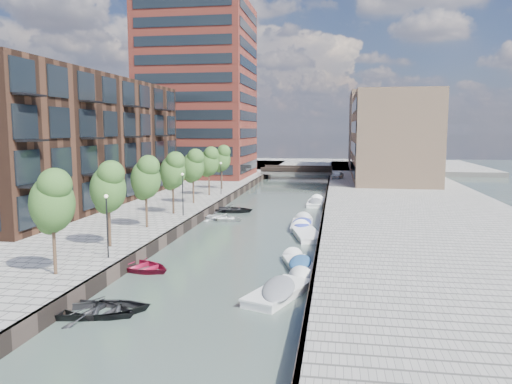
% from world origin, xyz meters
% --- Properties ---
extents(water, '(300.00, 300.00, 0.00)m').
position_xyz_m(water, '(0.00, 40.00, 0.00)').
color(water, '#38473F').
rests_on(water, ground).
extents(quay_left, '(60.00, 140.00, 1.00)m').
position_xyz_m(quay_left, '(-36.00, 40.00, 0.50)').
color(quay_left, gray).
rests_on(quay_left, ground).
extents(quay_right, '(20.00, 140.00, 1.00)m').
position_xyz_m(quay_right, '(16.00, 40.00, 0.50)').
color(quay_right, gray).
rests_on(quay_right, ground).
extents(quay_wall_left, '(0.25, 140.00, 1.00)m').
position_xyz_m(quay_wall_left, '(-6.10, 40.00, 0.50)').
color(quay_wall_left, '#332823').
rests_on(quay_wall_left, ground).
extents(quay_wall_right, '(0.25, 140.00, 1.00)m').
position_xyz_m(quay_wall_right, '(6.10, 40.00, 0.50)').
color(quay_wall_right, '#332823').
rests_on(quay_wall_right, ground).
extents(far_closure, '(80.00, 40.00, 1.00)m').
position_xyz_m(far_closure, '(0.00, 100.00, 0.50)').
color(far_closure, gray).
rests_on(far_closure, ground).
extents(apartment_block, '(8.00, 38.00, 14.00)m').
position_xyz_m(apartment_block, '(-20.00, 30.00, 8.00)').
color(apartment_block, black).
rests_on(apartment_block, quay_left).
extents(tower, '(18.00, 18.00, 30.00)m').
position_xyz_m(tower, '(-17.00, 65.00, 16.00)').
color(tower, maroon).
rests_on(tower, quay_left).
extents(tan_block_near, '(12.00, 25.00, 14.00)m').
position_xyz_m(tan_block_near, '(16.00, 62.00, 8.00)').
color(tan_block_near, tan).
rests_on(tan_block_near, quay_right).
extents(tan_block_far, '(12.00, 20.00, 16.00)m').
position_xyz_m(tan_block_far, '(16.00, 88.00, 9.00)').
color(tan_block_far, tan).
rests_on(tan_block_far, quay_right).
extents(bridge, '(13.00, 6.00, 1.30)m').
position_xyz_m(bridge, '(0.00, 72.00, 1.39)').
color(bridge, gray).
rests_on(bridge, ground).
extents(tree_0, '(2.50, 2.50, 5.95)m').
position_xyz_m(tree_0, '(-8.50, 4.00, 5.31)').
color(tree_0, '#382619').
rests_on(tree_0, quay_left).
extents(tree_1, '(2.50, 2.50, 5.95)m').
position_xyz_m(tree_1, '(-8.50, 11.00, 5.31)').
color(tree_1, '#382619').
rests_on(tree_1, quay_left).
extents(tree_2, '(2.50, 2.50, 5.95)m').
position_xyz_m(tree_2, '(-8.50, 18.00, 5.31)').
color(tree_2, '#382619').
rests_on(tree_2, quay_left).
extents(tree_3, '(2.50, 2.50, 5.95)m').
position_xyz_m(tree_3, '(-8.50, 25.00, 5.31)').
color(tree_3, '#382619').
rests_on(tree_3, quay_left).
extents(tree_4, '(2.50, 2.50, 5.95)m').
position_xyz_m(tree_4, '(-8.50, 32.00, 5.31)').
color(tree_4, '#382619').
rests_on(tree_4, quay_left).
extents(tree_5, '(2.50, 2.50, 5.95)m').
position_xyz_m(tree_5, '(-8.50, 39.00, 5.31)').
color(tree_5, '#382619').
rests_on(tree_5, quay_left).
extents(tree_6, '(2.50, 2.50, 5.95)m').
position_xyz_m(tree_6, '(-8.50, 46.00, 5.31)').
color(tree_6, '#382619').
rests_on(tree_6, quay_left).
extents(lamp_0, '(0.24, 0.24, 4.12)m').
position_xyz_m(lamp_0, '(-7.20, 8.00, 3.51)').
color(lamp_0, black).
rests_on(lamp_0, quay_left).
extents(lamp_1, '(0.24, 0.24, 4.12)m').
position_xyz_m(lamp_1, '(-7.20, 24.00, 3.51)').
color(lamp_1, black).
rests_on(lamp_1, quay_left).
extents(lamp_2, '(0.24, 0.24, 4.12)m').
position_xyz_m(lamp_2, '(-7.20, 40.00, 3.51)').
color(lamp_2, black).
rests_on(lamp_2, quay_left).
extents(sloop_0, '(4.86, 3.89, 0.90)m').
position_xyz_m(sloop_0, '(-4.46, 1.00, 0.00)').
color(sloop_0, black).
rests_on(sloop_0, ground).
extents(sloop_1, '(5.69, 4.87, 1.00)m').
position_xyz_m(sloop_1, '(-4.21, 1.00, 0.00)').
color(sloop_1, black).
rests_on(sloop_1, ground).
extents(sloop_2, '(5.58, 4.88, 0.96)m').
position_xyz_m(sloop_2, '(-5.40, 8.87, 0.00)').
color(sloop_2, maroon).
rests_on(sloop_2, ground).
extents(sloop_3, '(5.15, 4.38, 0.91)m').
position_xyz_m(sloop_3, '(-4.00, 27.50, 0.00)').
color(sloop_3, white).
rests_on(sloop_3, ground).
extents(sloop_4, '(5.23, 3.87, 1.04)m').
position_xyz_m(sloop_4, '(-4.36, 32.65, 0.00)').
color(sloop_4, black).
rests_on(sloop_4, ground).
extents(motorboat_0, '(2.88, 4.95, 1.56)m').
position_xyz_m(motorboat_0, '(4.89, 11.35, 0.19)').
color(motorboat_0, silver).
rests_on(motorboat_0, ground).
extents(motorboat_1, '(3.82, 5.97, 1.89)m').
position_xyz_m(motorboat_1, '(4.45, 5.49, 0.23)').
color(motorboat_1, silver).
rests_on(motorboat_1, ground).
extents(motorboat_2, '(3.25, 5.98, 1.89)m').
position_xyz_m(motorboat_2, '(4.71, 21.36, 0.11)').
color(motorboat_2, white).
rests_on(motorboat_2, ground).
extents(motorboat_3, '(2.08, 5.64, 1.86)m').
position_xyz_m(motorboat_3, '(4.18, 25.39, 0.23)').
color(motorboat_3, '#B2B2B0').
rests_on(motorboat_3, ground).
extents(motorboat_4, '(2.02, 5.47, 1.81)m').
position_xyz_m(motorboat_4, '(4.85, 39.67, 0.22)').
color(motorboat_4, white).
rests_on(motorboat_4, ground).
extents(car, '(2.33, 3.81, 1.21)m').
position_xyz_m(car, '(7.50, 63.27, 1.61)').
color(car, silver).
rests_on(car, quay_right).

